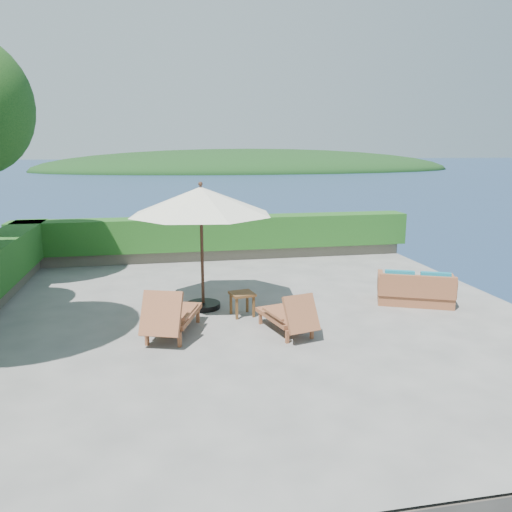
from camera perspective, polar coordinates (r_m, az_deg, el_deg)
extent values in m
plane|color=gray|center=(10.64, -0.77, -6.75)|extent=(12.00, 12.00, 0.00)
cube|color=#575045|center=(11.24, -0.75, -14.25)|extent=(12.00, 12.00, 3.00)
plane|color=#18284D|center=(11.96, -0.73, -20.48)|extent=(600.00, 600.00, 0.00)
ellipsoid|color=black|center=(152.42, -0.83, 9.80)|extent=(126.00, 57.60, 12.60)
cube|color=#6D6657|center=(15.95, -4.34, 0.31)|extent=(12.00, 0.60, 0.36)
cube|color=#164714|center=(15.83, -4.37, 2.69)|extent=(12.40, 0.90, 1.00)
cylinder|color=black|center=(11.14, -6.04, -5.64)|extent=(0.92, 0.92, 0.12)
cylinder|color=#361E13|center=(10.82, -6.19, 0.82)|extent=(0.08, 0.08, 2.68)
cone|color=beige|center=(10.66, -6.32, 6.30)|extent=(3.80, 3.80, 0.59)
sphere|color=#361E13|center=(10.63, -6.37, 8.19)|extent=(0.12, 0.12, 0.10)
cube|color=brown|center=(9.26, -12.36, -9.11)|extent=(0.08, 0.08, 0.28)
cube|color=brown|center=(9.07, -8.72, -9.41)|extent=(0.08, 0.08, 0.28)
cube|color=brown|center=(10.40, -9.91, -6.59)|extent=(0.08, 0.08, 0.28)
cube|color=brown|center=(10.24, -6.66, -6.80)|extent=(0.08, 0.08, 0.28)
cube|color=brown|center=(9.77, -9.21, -6.68)|extent=(1.13, 1.56, 0.10)
cube|color=brown|center=(8.95, -10.79, -6.49)|extent=(0.82, 0.66, 0.75)
cube|color=brown|center=(9.64, -11.71, -6.04)|extent=(0.36, 0.89, 0.05)
cube|color=brown|center=(9.42, -7.48, -6.31)|extent=(0.36, 0.89, 0.05)
cube|color=brown|center=(9.15, 3.58, -9.21)|extent=(0.07, 0.07, 0.24)
cube|color=brown|center=(9.40, 6.39, -8.68)|extent=(0.07, 0.07, 0.24)
cube|color=brown|center=(10.08, 0.51, -7.14)|extent=(0.07, 0.07, 0.24)
cube|color=brown|center=(10.31, 3.13, -6.72)|extent=(0.07, 0.07, 0.24)
cube|color=brown|center=(9.75, 3.09, -6.85)|extent=(0.89, 1.32, 0.08)
cube|color=brown|center=(9.10, 5.20, -6.58)|extent=(0.69, 0.53, 0.65)
cube|color=brown|center=(9.41, 1.93, -6.66)|extent=(0.25, 0.78, 0.05)
cube|color=brown|center=(9.70, 5.27, -6.12)|extent=(0.25, 0.78, 0.05)
cube|color=brown|center=(10.32, -2.21, -6.07)|extent=(0.05, 0.05, 0.45)
cube|color=brown|center=(10.44, -0.28, -5.83)|extent=(0.05, 0.05, 0.45)
cube|color=brown|center=(10.65, -2.89, -5.48)|extent=(0.05, 0.05, 0.45)
cube|color=brown|center=(10.77, -1.01, -5.26)|extent=(0.05, 0.05, 0.45)
cube|color=brown|center=(10.47, -1.61, -4.34)|extent=(0.56, 0.56, 0.05)
cube|color=brown|center=(11.94, 17.68, -4.32)|extent=(1.82, 1.39, 0.36)
cube|color=brown|center=(11.49, 17.95, -3.33)|extent=(1.55, 0.76, 0.50)
cube|color=brown|center=(11.82, 14.01, -2.90)|extent=(0.42, 0.79, 0.41)
cube|color=brown|center=(11.98, 21.48, -3.20)|extent=(0.42, 0.79, 0.41)
cube|color=#126C84|center=(11.89, 15.92, -2.97)|extent=(0.91, 0.88, 0.16)
cube|color=#126C84|center=(11.96, 19.56, -3.12)|extent=(0.91, 0.88, 0.16)
cube|color=#126C84|center=(11.51, 16.07, -2.40)|extent=(0.63, 0.37, 0.33)
cube|color=#126C84|center=(11.59, 19.83, -2.55)|extent=(0.63, 0.37, 0.33)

